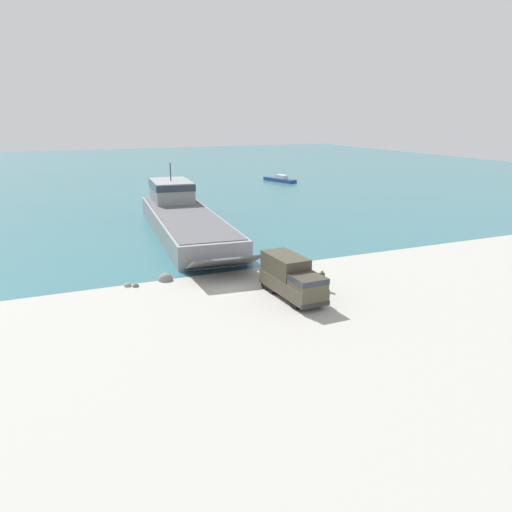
# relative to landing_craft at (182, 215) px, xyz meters

# --- Properties ---
(ground_plane) EXTENTS (240.00, 240.00, 0.00)m
(ground_plane) POSITION_rel_landing_craft_xyz_m (-2.38, -22.55, -1.84)
(ground_plane) COLOR #A8A59E
(water_surface) EXTENTS (240.00, 180.00, 0.01)m
(water_surface) POSITION_rel_landing_craft_xyz_m (-2.38, 71.22, -1.83)
(water_surface) COLOR #336B75
(water_surface) RESTS_ON ground_plane
(landing_craft) EXTENTS (9.99, 35.72, 7.58)m
(landing_craft) POSITION_rel_landing_craft_xyz_m (0.00, 0.00, 0.00)
(landing_craft) COLOR gray
(landing_craft) RESTS_ON ground_plane
(military_truck) EXTENTS (2.61, 7.06, 3.18)m
(military_truck) POSITION_rel_landing_craft_xyz_m (1.22, -27.02, -0.23)
(military_truck) COLOR #4C4738
(military_truck) RESTS_ON ground_plane
(soldier_on_ramp) EXTENTS (0.49, 0.46, 1.67)m
(soldier_on_ramp) POSITION_rel_landing_craft_xyz_m (4.34, -26.46, -0.88)
(soldier_on_ramp) COLOR #475638
(soldier_on_ramp) RESTS_ON ground_plane
(moored_boat_a) EXTENTS (4.24, 8.80, 1.48)m
(moored_boat_a) POSITION_rel_landing_craft_xyz_m (32.06, 37.08, -1.35)
(moored_boat_a) COLOR navy
(moored_boat_a) RESTS_ON ground_plane
(mooring_bollard) EXTENTS (0.27, 0.27, 0.67)m
(mooring_bollard) POSITION_rel_landing_craft_xyz_m (5.55, -19.21, -1.48)
(mooring_bollard) COLOR #333338
(mooring_bollard) RESTS_ON ground_plane
(shoreline_rock_a) EXTENTS (1.29, 1.29, 1.29)m
(shoreline_rock_a) POSITION_rel_landing_craft_xyz_m (-6.89, -18.91, -1.84)
(shoreline_rock_a) COLOR gray
(shoreline_rock_a) RESTS_ON ground_plane
(shoreline_rock_b) EXTENTS (0.56, 0.56, 0.56)m
(shoreline_rock_b) POSITION_rel_landing_craft_xyz_m (-9.59, -19.55, -1.84)
(shoreline_rock_b) COLOR #66605B
(shoreline_rock_b) RESTS_ON ground_plane
(shoreline_rock_c) EXTENTS (0.64, 0.64, 0.64)m
(shoreline_rock_c) POSITION_rel_landing_craft_xyz_m (-10.18, -19.19, -1.84)
(shoreline_rock_c) COLOR gray
(shoreline_rock_c) RESTS_ON ground_plane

